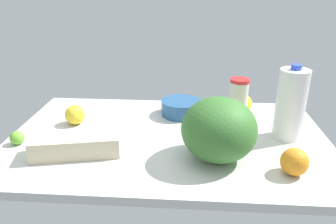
# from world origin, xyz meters

# --- Properties ---
(countertop) EXTENTS (1.20, 0.76, 0.03)m
(countertop) POSITION_xyz_m (0.00, 0.00, 0.01)
(countertop) COLOR silver
(countertop) RESTS_ON ground
(egg_carton) EXTENTS (0.31, 0.16, 0.07)m
(egg_carton) POSITION_xyz_m (0.30, 0.16, 0.06)
(egg_carton) COLOR beige
(egg_carton) RESTS_ON countertop
(watermelon) EXTENTS (0.25, 0.25, 0.21)m
(watermelon) POSITION_xyz_m (-0.18, 0.15, 0.14)
(watermelon) COLOR #37702D
(watermelon) RESTS_ON countertop
(tumbler_cup) EXTENTS (0.08, 0.08, 0.19)m
(tumbler_cup) POSITION_xyz_m (-0.28, -0.16, 0.12)
(tumbler_cup) COLOR beige
(tumbler_cup) RESTS_ON countertop
(milk_jug) EXTENTS (0.11, 0.11, 0.28)m
(milk_jug) POSITION_xyz_m (-0.45, -0.03, 0.16)
(milk_jug) COLOR white
(milk_jug) RESTS_ON countertop
(mixing_bowl) EXTENTS (0.17, 0.17, 0.07)m
(mixing_bowl) POSITION_xyz_m (-0.04, -0.22, 0.06)
(mixing_bowl) COLOR #285485
(mixing_bowl) RESTS_ON countertop
(lemon_beside_bowl) EXTENTS (0.08, 0.08, 0.08)m
(lemon_beside_bowl) POSITION_xyz_m (0.39, -0.09, 0.07)
(lemon_beside_bowl) COLOR yellow
(lemon_beside_bowl) RESTS_ON countertop
(orange_near_front) EXTENTS (0.09, 0.09, 0.09)m
(orange_near_front) POSITION_xyz_m (-0.40, 0.23, 0.07)
(orange_near_front) COLOR orange
(orange_near_front) RESTS_ON countertop
(lemon_far_back) EXTENTS (0.08, 0.08, 0.08)m
(lemon_far_back) POSITION_xyz_m (-0.32, -0.27, 0.07)
(lemon_far_back) COLOR yellow
(lemon_far_back) RESTS_ON countertop
(lime_loose) EXTENTS (0.05, 0.05, 0.05)m
(lime_loose) POSITION_xyz_m (0.54, 0.10, 0.06)
(lime_loose) COLOR #6BB334
(lime_loose) RESTS_ON countertop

